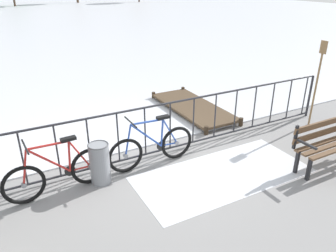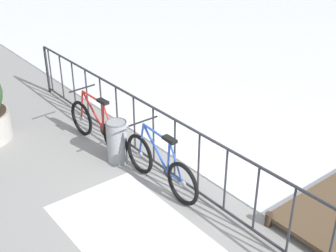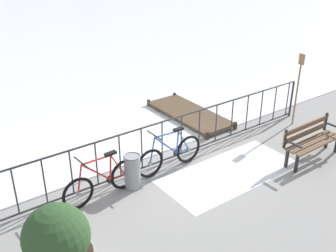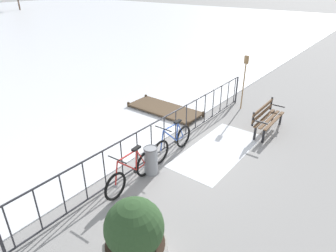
{
  "view_description": "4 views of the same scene",
  "coord_description": "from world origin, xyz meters",
  "px_view_note": "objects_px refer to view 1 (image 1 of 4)",
  "views": [
    {
      "loc": [
        -2.26,
        -5.1,
        3.22
      ],
      "look_at": [
        0.15,
        -0.63,
        0.9
      ],
      "focal_mm": 34.87,
      "sensor_mm": 36.0,
      "label": 1
    },
    {
      "loc": [
        4.5,
        -3.68,
        3.95
      ],
      "look_at": [
        -0.41,
        0.2,
        0.72
      ],
      "focal_mm": 47.59,
      "sensor_mm": 36.0,
      "label": 2
    },
    {
      "loc": [
        -4.54,
        -6.41,
        4.73
      ],
      "look_at": [
        0.07,
        -0.12,
        0.98
      ],
      "focal_mm": 42.72,
      "sensor_mm": 36.0,
      "label": 3
    },
    {
      "loc": [
        -5.61,
        -4.45,
        4.43
      ],
      "look_at": [
        0.36,
        0.14,
        0.6
      ],
      "focal_mm": 31.62,
      "sensor_mm": 36.0,
      "label": 4
    }
  ],
  "objects_px": {
    "bicycle_near_railing": "(58,173)",
    "bicycle_second": "(152,147)",
    "park_bench": "(330,139)",
    "trash_bin": "(100,163)",
    "oar_upright": "(317,79)"
  },
  "relations": [
    {
      "from": "bicycle_near_railing",
      "to": "bicycle_second",
      "type": "bearing_deg",
      "value": 2.57
    },
    {
      "from": "bicycle_second",
      "to": "park_bench",
      "type": "distance_m",
      "value": 3.27
    },
    {
      "from": "bicycle_near_railing",
      "to": "park_bench",
      "type": "bearing_deg",
      "value": -17.28
    },
    {
      "from": "bicycle_second",
      "to": "trash_bin",
      "type": "relative_size",
      "value": 2.34
    },
    {
      "from": "bicycle_second",
      "to": "park_bench",
      "type": "bearing_deg",
      "value": -27.49
    },
    {
      "from": "bicycle_near_railing",
      "to": "park_bench",
      "type": "relative_size",
      "value": 1.07
    },
    {
      "from": "bicycle_near_railing",
      "to": "oar_upright",
      "type": "height_order",
      "value": "oar_upright"
    },
    {
      "from": "bicycle_near_railing",
      "to": "oar_upright",
      "type": "xyz_separation_m",
      "value": [
        5.81,
        -0.05,
        0.77
      ]
    },
    {
      "from": "bicycle_near_railing",
      "to": "trash_bin",
      "type": "relative_size",
      "value": 2.34
    },
    {
      "from": "trash_bin",
      "to": "oar_upright",
      "type": "bearing_deg",
      "value": -0.24
    },
    {
      "from": "bicycle_near_railing",
      "to": "bicycle_second",
      "type": "xyz_separation_m",
      "value": [
        1.71,
        0.08,
        0.0
      ]
    },
    {
      "from": "bicycle_near_railing",
      "to": "bicycle_second",
      "type": "height_order",
      "value": "same"
    },
    {
      "from": "bicycle_near_railing",
      "to": "bicycle_second",
      "type": "relative_size",
      "value": 1.0
    },
    {
      "from": "bicycle_second",
      "to": "park_bench",
      "type": "height_order",
      "value": "bicycle_second"
    },
    {
      "from": "bicycle_second",
      "to": "oar_upright",
      "type": "bearing_deg",
      "value": -1.71
    }
  ]
}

